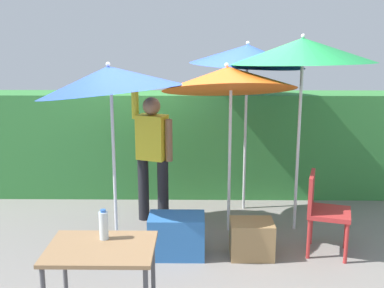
{
  "coord_description": "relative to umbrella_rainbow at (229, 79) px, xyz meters",
  "views": [
    {
      "loc": [
        0.07,
        -5.01,
        2.31
      ],
      "look_at": [
        0.0,
        0.3,
        1.1
      ],
      "focal_mm": 43.92,
      "sensor_mm": 36.0,
      "label": 1
    }
  ],
  "objects": [
    {
      "name": "umbrella_yellow",
      "position": [
        -1.3,
        -0.33,
        0.02
      ],
      "size": [
        1.63,
        1.62,
        2.15
      ],
      "color": "silver",
      "rests_on": "ground_plane"
    },
    {
      "name": "ground_plane",
      "position": [
        -0.42,
        -0.38,
        -1.85
      ],
      "size": [
        24.0,
        24.0,
        0.0
      ],
      "primitive_type": "plane",
      "color": "gray"
    },
    {
      "name": "cooler_box",
      "position": [
        -0.58,
        -0.7,
        -1.62
      ],
      "size": [
        0.6,
        0.38,
        0.46
      ],
      "primitive_type": "cube",
      "color": "#2D6BB7",
      "rests_on": "ground_plane"
    },
    {
      "name": "person_vendor",
      "position": [
        -0.92,
        0.29,
        -0.91
      ],
      "size": [
        0.54,
        0.34,
        1.88
      ],
      "color": "black",
      "rests_on": "ground_plane"
    },
    {
      "name": "bottle_water",
      "position": [
        -1.07,
        -2.04,
        -0.95
      ],
      "size": [
        0.07,
        0.07,
        0.24
      ],
      "color": "silver",
      "rests_on": "folding_table"
    },
    {
      "name": "chair_plastic",
      "position": [
        1.0,
        -0.6,
        -1.34
      ],
      "size": [
        0.55,
        0.55,
        0.89
      ],
      "color": "#B72D2D",
      "rests_on": "ground_plane"
    },
    {
      "name": "umbrella_orange",
      "position": [
        0.84,
        0.05,
        0.31
      ],
      "size": [
        1.65,
        1.66,
        2.35
      ],
      "color": "silver",
      "rests_on": "ground_plane"
    },
    {
      "name": "hedge_row",
      "position": [
        -0.42,
        1.43,
        -1.09
      ],
      "size": [
        8.0,
        0.7,
        1.52
      ],
      "primitive_type": "cube",
      "color": "#38843D",
      "rests_on": "ground_plane"
    },
    {
      "name": "crate_cardboard",
      "position": [
        0.23,
        -0.7,
        -1.65
      ],
      "size": [
        0.46,
        0.36,
        0.4
      ],
      "primitive_type": "cube",
      "color": "#9E7A4C",
      "rests_on": "ground_plane"
    },
    {
      "name": "folding_table",
      "position": [
        -1.07,
        -2.17,
        -1.16
      ],
      "size": [
        0.8,
        0.6,
        0.79
      ],
      "color": "#4C4C51",
      "rests_on": "ground_plane"
    },
    {
      "name": "umbrella_navy",
      "position": [
        0.29,
        0.76,
        0.24
      ],
      "size": [
        1.51,
        1.5,
        2.27
      ],
      "color": "silver",
      "rests_on": "ground_plane"
    },
    {
      "name": "umbrella_rainbow",
      "position": [
        0.0,
        0.0,
        0.0
      ],
      "size": [
        1.56,
        1.57,
        2.16
      ],
      "color": "silver",
      "rests_on": "ground_plane"
    }
  ]
}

